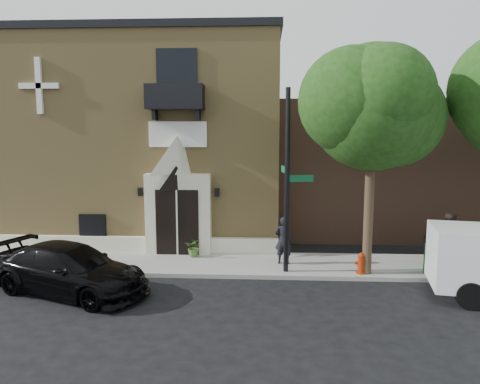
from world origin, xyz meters
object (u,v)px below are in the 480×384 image
object	(u,v)px
fire_hydrant	(361,263)
pedestrian_far	(450,238)
pedestrian_near	(283,240)
street_sign	(287,181)
black_sedan	(70,269)
dumpster	(453,255)

from	to	relation	value
fire_hydrant	pedestrian_far	bearing A→B (deg)	23.22
fire_hydrant	pedestrian_far	distance (m)	3.91
pedestrian_near	street_sign	bearing A→B (deg)	95.34
black_sedan	fire_hydrant	xyz separation A→B (m)	(9.43, 2.05, -0.26)
black_sedan	pedestrian_far	world-z (taller)	pedestrian_far
black_sedan	dumpster	xyz separation A→B (m)	(12.60, 2.27, 0.01)
street_sign	fire_hydrant	size ratio (longest dim) A/B	8.64
black_sedan	street_sign	distance (m)	7.63
black_sedan	street_sign	world-z (taller)	street_sign
street_sign	fire_hydrant	distance (m)	3.84
dumpster	pedestrian_far	distance (m)	1.39
dumpster	pedestrian_near	bearing A→B (deg)	-167.92
black_sedan	fire_hydrant	distance (m)	9.65
black_sedan	street_sign	bearing A→B (deg)	-51.04
pedestrian_near	pedestrian_far	size ratio (longest dim) A/B	0.94
pedestrian_near	pedestrian_far	bearing A→B (deg)	-174.68
street_sign	pedestrian_far	world-z (taller)	street_sign
street_sign	dumpster	xyz separation A→B (m)	(5.75, 0.10, -2.57)
fire_hydrant	pedestrian_near	distance (m)	2.90
street_sign	pedestrian_near	world-z (taller)	street_sign
dumpster	pedestrian_far	xyz separation A→B (m)	(0.38, 1.30, 0.32)
street_sign	pedestrian_near	bearing A→B (deg)	85.14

